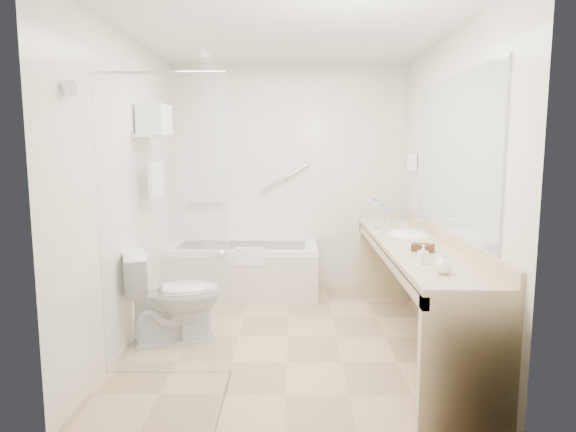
{
  "coord_description": "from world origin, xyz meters",
  "views": [
    {
      "loc": [
        0.05,
        -4.19,
        1.63
      ],
      "look_at": [
        0.0,
        0.3,
        1.0
      ],
      "focal_mm": 32.0,
      "sensor_mm": 36.0,
      "label": 1
    }
  ],
  "objects_px": {
    "amenity_basket": "(423,248)",
    "water_bottle_left": "(381,213)",
    "toilet": "(173,296)",
    "bathtub": "(243,270)",
    "vanity_counter": "(414,268)"
  },
  "relations": [
    {
      "from": "amenity_basket",
      "to": "water_bottle_left",
      "type": "distance_m",
      "value": 1.53
    },
    {
      "from": "toilet",
      "to": "amenity_basket",
      "type": "height_order",
      "value": "amenity_basket"
    },
    {
      "from": "bathtub",
      "to": "vanity_counter",
      "type": "distance_m",
      "value": 2.09
    },
    {
      "from": "toilet",
      "to": "amenity_basket",
      "type": "bearing_deg",
      "value": -121.34
    },
    {
      "from": "bathtub",
      "to": "water_bottle_left",
      "type": "xyz_separation_m",
      "value": [
        1.45,
        -0.19,
        0.65
      ]
    },
    {
      "from": "vanity_counter",
      "to": "water_bottle_left",
      "type": "bearing_deg",
      "value": 93.38
    },
    {
      "from": "toilet",
      "to": "water_bottle_left",
      "type": "relative_size",
      "value": 4.59
    },
    {
      "from": "bathtub",
      "to": "amenity_basket",
      "type": "distance_m",
      "value": 2.36
    },
    {
      "from": "vanity_counter",
      "to": "bathtub",
      "type": "bearing_deg",
      "value": 137.65
    },
    {
      "from": "amenity_basket",
      "to": "water_bottle_left",
      "type": "xyz_separation_m",
      "value": [
        -0.05,
        1.53,
        0.05
      ]
    },
    {
      "from": "bathtub",
      "to": "vanity_counter",
      "type": "bearing_deg",
      "value": -42.35
    },
    {
      "from": "vanity_counter",
      "to": "toilet",
      "type": "distance_m",
      "value": 1.99
    },
    {
      "from": "water_bottle_left",
      "to": "bathtub",
      "type": "bearing_deg",
      "value": 172.6
    },
    {
      "from": "bathtub",
      "to": "amenity_basket",
      "type": "bearing_deg",
      "value": -48.79
    },
    {
      "from": "vanity_counter",
      "to": "water_bottle_left",
      "type": "relative_size",
      "value": 15.75
    }
  ]
}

